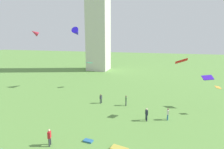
{
  "coord_description": "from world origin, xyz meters",
  "views": [
    {
      "loc": [
        7.34,
        -9.61,
        11.39
      ],
      "look_at": [
        0.24,
        16.72,
        5.81
      ],
      "focal_mm": 30.52,
      "sensor_mm": 36.0,
      "label": 1
    }
  ],
  "objects_px": {
    "kite_flying_5": "(181,61)",
    "kite_bundle_1": "(88,141)",
    "kite_flying_1": "(208,78)",
    "person_0": "(49,136)",
    "person_1": "(147,114)",
    "person_4": "(168,113)",
    "kite_flying_0": "(77,32)",
    "person_3": "(101,98)",
    "kite_flying_2": "(35,33)",
    "kite_flying_3": "(218,87)",
    "person_2": "(126,100)",
    "kite_bundle_2": "(119,149)",
    "kite_flying_4": "(89,63)"
  },
  "relations": [
    {
      "from": "person_0",
      "to": "person_1",
      "type": "relative_size",
      "value": 1.04
    },
    {
      "from": "person_4",
      "to": "kite_flying_2",
      "type": "relative_size",
      "value": 0.95
    },
    {
      "from": "person_1",
      "to": "kite_flying_2",
      "type": "xyz_separation_m",
      "value": [
        -21.2,
        6.16,
        10.93
      ]
    },
    {
      "from": "kite_flying_3",
      "to": "kite_flying_1",
      "type": "bearing_deg",
      "value": -91.05
    },
    {
      "from": "kite_flying_1",
      "to": "kite_flying_3",
      "type": "relative_size",
      "value": 1.96
    },
    {
      "from": "person_2",
      "to": "kite_flying_5",
      "type": "distance_m",
      "value": 10.83
    },
    {
      "from": "kite_flying_3",
      "to": "kite_flying_5",
      "type": "distance_m",
      "value": 7.1
    },
    {
      "from": "person_0",
      "to": "person_2",
      "type": "bearing_deg",
      "value": -38.76
    },
    {
      "from": "kite_flying_5",
      "to": "kite_flying_1",
      "type": "bearing_deg",
      "value": 44.0
    },
    {
      "from": "person_0",
      "to": "person_1",
      "type": "height_order",
      "value": "person_0"
    },
    {
      "from": "person_2",
      "to": "person_3",
      "type": "distance_m",
      "value": 4.37
    },
    {
      "from": "person_2",
      "to": "kite_flying_2",
      "type": "bearing_deg",
      "value": 79.72
    },
    {
      "from": "person_1",
      "to": "person_2",
      "type": "xyz_separation_m",
      "value": [
        -3.79,
        4.95,
        -0.04
      ]
    },
    {
      "from": "kite_flying_5",
      "to": "kite_bundle_2",
      "type": "bearing_deg",
      "value": -123.15
    },
    {
      "from": "person_1",
      "to": "kite_flying_5",
      "type": "xyz_separation_m",
      "value": [
        4.23,
        2.95,
        6.96
      ]
    },
    {
      "from": "person_4",
      "to": "kite_flying_3",
      "type": "xyz_separation_m",
      "value": [
        6.91,
        4.13,
        3.09
      ]
    },
    {
      "from": "person_2",
      "to": "person_4",
      "type": "distance_m",
      "value": 7.66
    },
    {
      "from": "kite_flying_0",
      "to": "kite_flying_3",
      "type": "xyz_separation_m",
      "value": [
        26.54,
        -9.41,
        -8.05
      ]
    },
    {
      "from": "person_0",
      "to": "kite_bundle_1",
      "type": "xyz_separation_m",
      "value": [
        3.62,
        1.74,
        -0.96
      ]
    },
    {
      "from": "person_1",
      "to": "person_3",
      "type": "xyz_separation_m",
      "value": [
        -8.15,
        4.89,
        -0.09
      ]
    },
    {
      "from": "person_4",
      "to": "kite_flying_5",
      "type": "height_order",
      "value": "kite_flying_5"
    },
    {
      "from": "person_1",
      "to": "kite_flying_3",
      "type": "relative_size",
      "value": 1.87
    },
    {
      "from": "person_0",
      "to": "kite_flying_3",
      "type": "relative_size",
      "value": 1.95
    },
    {
      "from": "kite_bundle_1",
      "to": "person_0",
      "type": "bearing_deg",
      "value": -154.28
    },
    {
      "from": "kite_flying_2",
      "to": "kite_flying_5",
      "type": "xyz_separation_m",
      "value": [
        25.43,
        -3.22,
        -3.97
      ]
    },
    {
      "from": "kite_flying_1",
      "to": "kite_bundle_2",
      "type": "bearing_deg",
      "value": 40.82
    },
    {
      "from": "person_4",
      "to": "kite_flying_0",
      "type": "height_order",
      "value": "kite_flying_0"
    },
    {
      "from": "person_4",
      "to": "kite_flying_2",
      "type": "bearing_deg",
      "value": -103.24
    },
    {
      "from": "kite_flying_1",
      "to": "kite_flying_2",
      "type": "relative_size",
      "value": 1.07
    },
    {
      "from": "person_1",
      "to": "kite_flying_5",
      "type": "height_order",
      "value": "kite_flying_5"
    },
    {
      "from": "kite_flying_5",
      "to": "kite_bundle_1",
      "type": "bearing_deg",
      "value": -137.61
    },
    {
      "from": "person_2",
      "to": "kite_bundle_2",
      "type": "relative_size",
      "value": 0.98
    },
    {
      "from": "kite_flying_2",
      "to": "kite_flying_0",
      "type": "bearing_deg",
      "value": 113.79
    },
    {
      "from": "kite_bundle_2",
      "to": "kite_bundle_1",
      "type": "bearing_deg",
      "value": 169.32
    },
    {
      "from": "kite_flying_2",
      "to": "kite_bundle_1",
      "type": "distance_m",
      "value": 23.53
    },
    {
      "from": "person_3",
      "to": "person_4",
      "type": "bearing_deg",
      "value": 88.17
    },
    {
      "from": "person_2",
      "to": "kite_flying_1",
      "type": "relative_size",
      "value": 0.92
    },
    {
      "from": "person_3",
      "to": "kite_flying_0",
      "type": "distance_m",
      "value": 17.13
    },
    {
      "from": "kite_bundle_1",
      "to": "kite_bundle_2",
      "type": "xyz_separation_m",
      "value": [
        3.66,
        -0.69,
        0.03
      ]
    },
    {
      "from": "kite_flying_5",
      "to": "person_2",
      "type": "bearing_deg",
      "value": 163.31
    },
    {
      "from": "person_4",
      "to": "kite_flying_0",
      "type": "distance_m",
      "value": 26.31
    },
    {
      "from": "person_3",
      "to": "kite_bundle_2",
      "type": "relative_size",
      "value": 0.93
    },
    {
      "from": "kite_flying_2",
      "to": "kite_bundle_1",
      "type": "height_order",
      "value": "kite_flying_2"
    },
    {
      "from": "kite_flying_2",
      "to": "kite_bundle_1",
      "type": "bearing_deg",
      "value": 10.97
    },
    {
      "from": "kite_flying_4",
      "to": "kite_bundle_1",
      "type": "relative_size",
      "value": 1.44
    },
    {
      "from": "person_2",
      "to": "kite_flying_5",
      "type": "relative_size",
      "value": 1.02
    },
    {
      "from": "person_0",
      "to": "person_1",
      "type": "bearing_deg",
      "value": -63.62
    },
    {
      "from": "kite_flying_3",
      "to": "kite_bundle_2",
      "type": "distance_m",
      "value": 17.83
    },
    {
      "from": "kite_flying_0",
      "to": "kite_bundle_1",
      "type": "xyz_separation_m",
      "value": [
        11.14,
        -21.56,
        -11.98
      ]
    },
    {
      "from": "kite_flying_3",
      "to": "person_2",
      "type": "bearing_deg",
      "value": -20.25
    }
  ]
}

